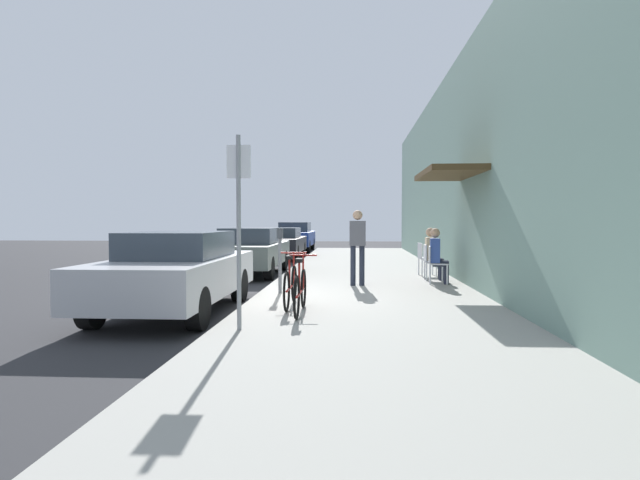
{
  "coord_description": "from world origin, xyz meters",
  "views": [
    {
      "loc": [
        1.93,
        -9.85,
        1.58
      ],
      "look_at": [
        0.81,
        7.49,
        0.94
      ],
      "focal_mm": 29.1,
      "sensor_mm": 36.0,
      "label": 1
    }
  ],
  "objects_px": {
    "bicycle_0": "(300,291)",
    "cafe_chair_2": "(425,257)",
    "seated_patron_0": "(438,254)",
    "street_sign": "(239,217)",
    "bicycle_1": "(291,286)",
    "seated_patron_1": "(433,252)",
    "pedestrian_standing": "(358,241)",
    "parked_car_3": "(295,236)",
    "cafe_chair_0": "(435,262)",
    "parked_car_0": "(177,271)",
    "parked_car_2": "(280,242)",
    "parked_car_1": "(250,250)",
    "cafe_chair_1": "(430,260)",
    "parking_meter": "(280,255)"
  },
  "relations": [
    {
      "from": "seated_patron_0",
      "to": "cafe_chair_2",
      "type": "xyz_separation_m",
      "value": [
        -0.06,
        1.76,
        -0.19
      ]
    },
    {
      "from": "bicycle_0",
      "to": "cafe_chair_2",
      "type": "xyz_separation_m",
      "value": [
        2.73,
        5.82,
        0.14
      ]
    },
    {
      "from": "bicycle_1",
      "to": "cafe_chair_1",
      "type": "bearing_deg",
      "value": 54.71
    },
    {
      "from": "bicycle_1",
      "to": "pedestrian_standing",
      "type": "relative_size",
      "value": 1.01
    },
    {
      "from": "parked_car_0",
      "to": "parked_car_1",
      "type": "height_order",
      "value": "parked_car_0"
    },
    {
      "from": "seated_patron_0",
      "to": "pedestrian_standing",
      "type": "xyz_separation_m",
      "value": [
        -1.86,
        -0.48,
        0.3
      ]
    },
    {
      "from": "parked_car_2",
      "to": "parking_meter",
      "type": "bearing_deg",
      "value": -81.96
    },
    {
      "from": "street_sign",
      "to": "cafe_chair_1",
      "type": "bearing_deg",
      "value": 60.68
    },
    {
      "from": "street_sign",
      "to": "cafe_chair_0",
      "type": "relative_size",
      "value": 2.99
    },
    {
      "from": "bicycle_1",
      "to": "cafe_chair_2",
      "type": "height_order",
      "value": "bicycle_1"
    },
    {
      "from": "parked_car_1",
      "to": "seated_patron_0",
      "type": "distance_m",
      "value": 5.74
    },
    {
      "from": "street_sign",
      "to": "pedestrian_standing",
      "type": "relative_size",
      "value": 1.53
    },
    {
      "from": "bicycle_0",
      "to": "seated_patron_0",
      "type": "distance_m",
      "value": 4.94
    },
    {
      "from": "parked_car_2",
      "to": "street_sign",
      "type": "height_order",
      "value": "street_sign"
    },
    {
      "from": "cafe_chair_1",
      "to": "parked_car_2",
      "type": "bearing_deg",
      "value": 120.36
    },
    {
      "from": "bicycle_1",
      "to": "parking_meter",
      "type": "bearing_deg",
      "value": 104.25
    },
    {
      "from": "bicycle_1",
      "to": "cafe_chair_0",
      "type": "relative_size",
      "value": 1.97
    },
    {
      "from": "parked_car_2",
      "to": "pedestrian_standing",
      "type": "bearing_deg",
      "value": -72.06
    },
    {
      "from": "parked_car_3",
      "to": "bicycle_1",
      "type": "bearing_deg",
      "value": -83.78
    },
    {
      "from": "parked_car_2",
      "to": "street_sign",
      "type": "relative_size",
      "value": 1.69
    },
    {
      "from": "parked_car_1",
      "to": "cafe_chair_1",
      "type": "height_order",
      "value": "parked_car_1"
    },
    {
      "from": "parking_meter",
      "to": "bicycle_0",
      "type": "xyz_separation_m",
      "value": [
        0.64,
        -2.24,
        -0.41
      ]
    },
    {
      "from": "parked_car_3",
      "to": "cafe_chair_0",
      "type": "distance_m",
      "value": 15.38
    },
    {
      "from": "cafe_chair_2",
      "to": "parked_car_1",
      "type": "bearing_deg",
      "value": 167.66
    },
    {
      "from": "bicycle_1",
      "to": "cafe_chair_2",
      "type": "distance_m",
      "value": 5.98
    },
    {
      "from": "bicycle_1",
      "to": "seated_patron_1",
      "type": "relative_size",
      "value": 1.33
    },
    {
      "from": "parked_car_0",
      "to": "seated_patron_1",
      "type": "xyz_separation_m",
      "value": [
        4.98,
        4.24,
        0.09
      ]
    },
    {
      "from": "parked_car_1",
      "to": "parking_meter",
      "type": "height_order",
      "value": "parking_meter"
    },
    {
      "from": "seated_patron_1",
      "to": "street_sign",
      "type": "bearing_deg",
      "value": -119.75
    },
    {
      "from": "parked_car_3",
      "to": "bicycle_0",
      "type": "distance_m",
      "value": 18.76
    },
    {
      "from": "bicycle_0",
      "to": "cafe_chair_2",
      "type": "bearing_deg",
      "value": 64.85
    },
    {
      "from": "parked_car_0",
      "to": "seated_patron_1",
      "type": "bearing_deg",
      "value": 40.38
    },
    {
      "from": "parked_car_1",
      "to": "parked_car_0",
      "type": "bearing_deg",
      "value": -90.0
    },
    {
      "from": "parking_meter",
      "to": "parked_car_3",
      "type": "bearing_deg",
      "value": 95.4
    },
    {
      "from": "street_sign",
      "to": "cafe_chair_2",
      "type": "height_order",
      "value": "street_sign"
    },
    {
      "from": "parking_meter",
      "to": "cafe_chair_0",
      "type": "distance_m",
      "value": 3.84
    },
    {
      "from": "parked_car_3",
      "to": "seated_patron_1",
      "type": "bearing_deg",
      "value": -70.17
    },
    {
      "from": "seated_patron_1",
      "to": "cafe_chair_2",
      "type": "bearing_deg",
      "value": 93.38
    },
    {
      "from": "seated_patron_0",
      "to": "cafe_chair_0",
      "type": "bearing_deg",
      "value": 173.23
    },
    {
      "from": "cafe_chair_1",
      "to": "parked_car_1",
      "type": "bearing_deg",
      "value": 157.02
    },
    {
      "from": "parked_car_1",
      "to": "cafe_chair_2",
      "type": "xyz_separation_m",
      "value": [
        4.92,
        -1.08,
        -0.09
      ]
    },
    {
      "from": "cafe_chair_0",
      "to": "cafe_chair_1",
      "type": "height_order",
      "value": "same"
    },
    {
      "from": "cafe_chair_2",
      "to": "cafe_chair_0",
      "type": "bearing_deg",
      "value": -90.0
    },
    {
      "from": "seated_patron_1",
      "to": "parked_car_2",
      "type": "bearing_deg",
      "value": 120.66
    },
    {
      "from": "parked_car_1",
      "to": "parked_car_2",
      "type": "relative_size",
      "value": 1.0
    },
    {
      "from": "parked_car_1",
      "to": "parked_car_3",
      "type": "bearing_deg",
      "value": 90.0
    },
    {
      "from": "parked_car_1",
      "to": "parking_meter",
      "type": "xyz_separation_m",
      "value": [
        1.55,
        -4.65,
        0.17
      ]
    },
    {
      "from": "parked_car_3",
      "to": "pedestrian_standing",
      "type": "bearing_deg",
      "value": -78.29
    },
    {
      "from": "parked_car_0",
      "to": "seated_patron_0",
      "type": "bearing_deg",
      "value": 34.98
    },
    {
      "from": "bicycle_0",
      "to": "street_sign",
      "type": "bearing_deg",
      "value": -118.25
    }
  ]
}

